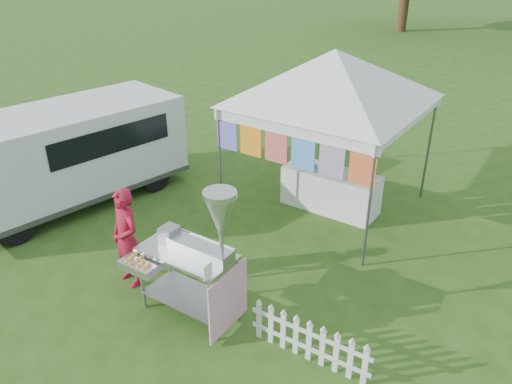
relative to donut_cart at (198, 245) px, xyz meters
The scene contains 7 objects.
ground 1.23m from the donut_cart, 109.77° to the left, with size 120.00×120.00×0.00m, color #2A4E16.
canopy_main 4.22m from the donut_cart, 91.70° to the left, with size 4.24×4.24×3.45m.
donut_cart is the anchor object (origin of this frame).
vendor 1.47m from the donut_cart, behind, with size 0.56×0.37×1.55m, color maroon.
cargo_van 4.50m from the donut_cart, 163.19° to the left, with size 2.55×4.69×1.85m.
picket_fence 1.81m from the donut_cart, ahead, with size 1.62×0.08×0.56m.
display_table 3.87m from the donut_cart, 90.01° to the left, with size 1.80×0.70×0.77m, color white.
Camera 1 is at (3.74, -4.27, 4.67)m, focal length 35.00 mm.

